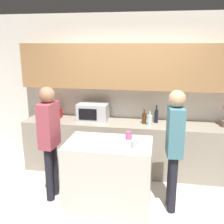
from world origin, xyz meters
TOP-DOWN VIEW (x-y plane):
  - ground_plane at (0.00, 0.00)m, footprint 14.00×14.00m
  - back_wall at (0.00, 1.66)m, footprint 6.40×0.40m
  - back_counter at (0.00, 1.39)m, footprint 3.60×0.62m
  - kitchen_island at (-0.13, 0.32)m, footprint 1.14×0.72m
  - microwave at (-0.62, 1.44)m, footprint 0.52×0.39m
  - toaster at (-1.35, 1.44)m, footprint 0.26×0.16m
  - bottle_0 at (0.27, 1.39)m, footprint 0.07×0.07m
  - bottle_1 at (0.37, 1.31)m, footprint 0.09×0.09m
  - bottle_2 at (0.47, 1.47)m, footprint 0.06×0.06m
  - plate_on_island at (-0.25, 0.46)m, footprint 0.26×0.26m
  - cup_0 at (0.12, 0.50)m, footprint 0.09×0.09m
  - cup_1 at (0.22, 0.19)m, footprint 0.08×0.08m
  - person_left at (-0.98, 0.37)m, footprint 0.22×0.35m
  - person_center at (0.72, 0.39)m, footprint 0.22×0.35m

SIDE VIEW (x-z plane):
  - ground_plane at x=0.00m, z-range 0.00..0.00m
  - back_counter at x=0.00m, z-range 0.00..0.89m
  - kitchen_island at x=-0.13m, z-range 0.00..0.93m
  - plate_on_island at x=-0.25m, z-range 0.93..0.95m
  - person_left at x=-0.98m, z-range 0.15..1.79m
  - person_center at x=0.72m, z-range 0.15..1.80m
  - cup_1 at x=0.22m, z-range 0.93..1.02m
  - bottle_1 at x=0.37m, z-range 0.86..1.09m
  - toaster at x=-1.35m, z-range 0.89..1.07m
  - cup_0 at x=0.12m, z-range 0.93..1.04m
  - bottle_0 at x=0.27m, z-range 0.86..1.11m
  - bottle_2 at x=0.47m, z-range 0.85..1.16m
  - microwave at x=-0.62m, z-range 0.89..1.19m
  - back_wall at x=0.00m, z-range 0.19..2.89m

